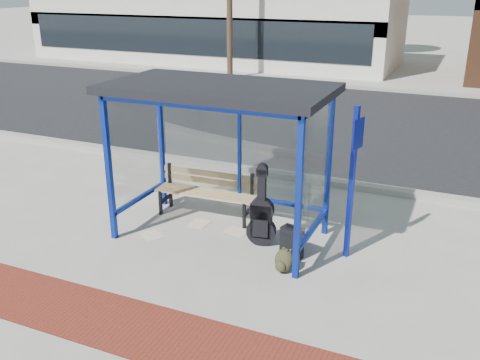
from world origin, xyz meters
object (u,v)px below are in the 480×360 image
at_px(backpack, 284,261).
at_px(suitcase, 292,243).
at_px(guitar_bag, 261,218).
at_px(bench, 207,190).

bearing_deg(backpack, suitcase, 103.73).
xyz_separation_m(guitar_bag, suitcase, (0.56, -0.22, -0.21)).
bearing_deg(guitar_bag, backpack, -56.75).
height_order(bench, backpack, bench).
height_order(bench, guitar_bag, guitar_bag).
relative_size(bench, suitcase, 3.31).
bearing_deg(backpack, bench, 155.51).
bearing_deg(guitar_bag, suitcase, -30.80).
relative_size(guitar_bag, suitcase, 2.32).
relative_size(suitcase, backpack, 1.58).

